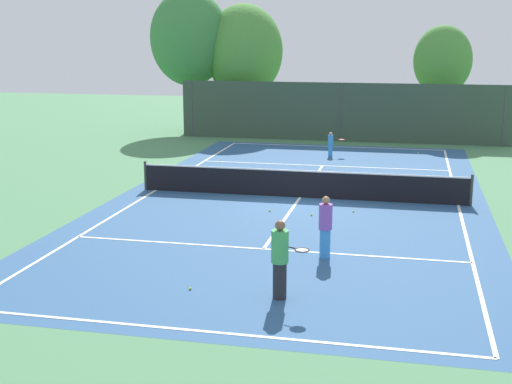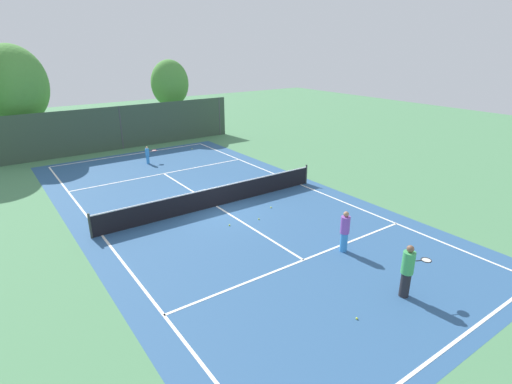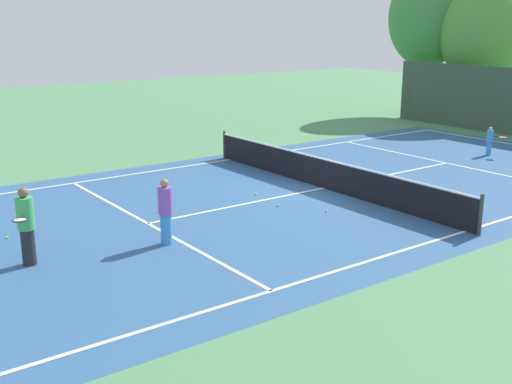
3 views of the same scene
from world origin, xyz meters
name	(u,v)px [view 1 (image 1 of 3)]	position (x,y,z in m)	size (l,w,h in m)	color
ground_plane	(300,197)	(0.00, 0.00, 0.00)	(80.00, 80.00, 0.00)	#4C8456
court_surface	(300,197)	(0.00, 0.00, 0.00)	(13.00, 25.00, 0.01)	#2D5684
tennis_net	(300,184)	(0.00, 0.00, 0.51)	(11.90, 0.10, 1.10)	#333833
perimeter_fence	(341,112)	(0.00, 14.00, 1.60)	(18.00, 0.12, 3.20)	#384C3D
tree_0	(443,61)	(5.33, 16.68, 4.31)	(3.22, 2.65, 6.27)	brown
tree_1	(244,51)	(-6.15, 17.05, 4.77)	(4.61, 4.94, 7.54)	brown
tree_2	(189,38)	(-9.24, 16.11, 5.53)	(4.67, 4.09, 8.35)	brown
player_0	(331,144)	(0.07, 9.05, 0.61)	(0.83, 0.41, 1.17)	#388CD8
player_1	(325,226)	(1.72, -6.76, 0.85)	(0.35, 0.35, 1.65)	#388CD8
player_2	(280,259)	(1.11, -9.91, 0.92)	(0.94, 0.68, 1.80)	#232328
tennis_ball_0	(270,211)	(-0.66, -2.29, 0.03)	(0.07, 0.07, 0.07)	#CCE533
tennis_ball_1	(190,288)	(-1.00, -9.83, 0.03)	(0.07, 0.07, 0.07)	#CCE533
tennis_ball_2	(312,215)	(0.77, -2.51, 0.03)	(0.07, 0.07, 0.07)	#CCE533
tennis_ball_3	(418,152)	(4.19, 10.87, 0.03)	(0.07, 0.07, 0.07)	#CCE533
tennis_ball_4	(260,184)	(-1.90, 1.87, 0.03)	(0.07, 0.07, 0.07)	#CCE533
tennis_ball_5	(353,211)	(2.05, -1.75, 0.03)	(0.07, 0.07, 0.07)	#CCE533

